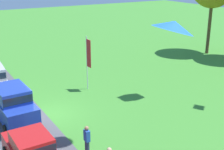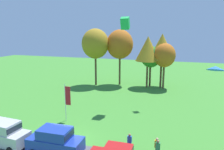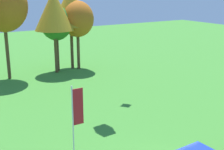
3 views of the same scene
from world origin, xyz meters
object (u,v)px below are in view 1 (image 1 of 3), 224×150
object	(u,v)px
flag_banner	(88,57)
kite_delta_topmost	(174,26)
car_suv_mid_row	(13,103)
person_watching_sky	(87,141)

from	to	relation	value
flag_banner	kite_delta_topmost	bearing A→B (deg)	-17.10
car_suv_mid_row	kite_delta_topmost	distance (m)	13.62
person_watching_sky	flag_banner	world-z (taller)	flag_banner
car_suv_mid_row	kite_delta_topmost	size ratio (longest dim) A/B	3.84
person_watching_sky	flag_banner	bearing A→B (deg)	152.78
person_watching_sky	flag_banner	size ratio (longest dim) A/B	0.40
car_suv_mid_row	person_watching_sky	world-z (taller)	car_suv_mid_row
person_watching_sky	kite_delta_topmost	xyz separation A→B (m)	(6.07, -0.15, 6.77)
car_suv_mid_row	flag_banner	size ratio (longest dim) A/B	1.08
flag_banner	kite_delta_topmost	size ratio (longest dim) A/B	3.56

